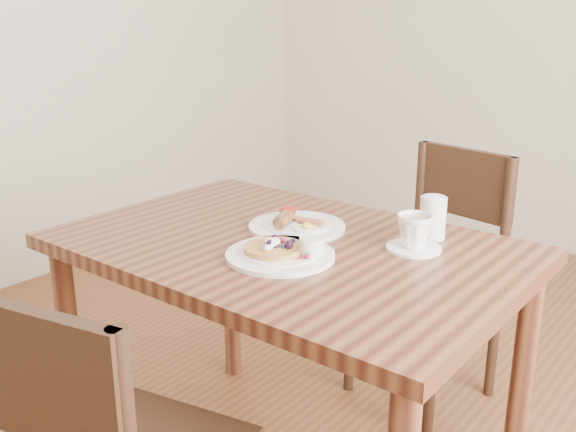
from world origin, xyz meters
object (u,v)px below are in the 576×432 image
object	(u,v)px
teacup_saucer	(414,234)
chair_far	(436,263)
breakfast_plate	(296,225)
water_glass	(433,218)
pancake_plate	(282,252)
dining_table	(288,276)

from	to	relation	value
teacup_saucer	chair_far	bearing A→B (deg)	108.99
chair_far	teacup_saucer	world-z (taller)	chair_far
breakfast_plate	teacup_saucer	size ratio (longest dim) A/B	1.93
water_glass	pancake_plate	bearing A→B (deg)	-121.41
chair_far	breakfast_plate	distance (m)	0.69
dining_table	breakfast_plate	xyz separation A→B (m)	(-0.05, 0.10, 0.11)
chair_far	breakfast_plate	xyz separation A→B (m)	(-0.15, -0.61, 0.27)
pancake_plate	teacup_saucer	xyz separation A→B (m)	(0.23, 0.25, 0.03)
dining_table	chair_far	xyz separation A→B (m)	(0.10, 0.71, -0.16)
teacup_saucer	water_glass	distance (m)	0.11
chair_far	pancake_plate	world-z (taller)	chair_far
pancake_plate	water_glass	world-z (taller)	water_glass
chair_far	teacup_saucer	distance (m)	0.67
pancake_plate	breakfast_plate	world-z (taller)	pancake_plate
breakfast_plate	teacup_saucer	distance (m)	0.34
chair_far	water_glass	world-z (taller)	chair_far
dining_table	water_glass	xyz separation A→B (m)	(0.28, 0.26, 0.16)
pancake_plate	dining_table	bearing A→B (deg)	121.68
teacup_saucer	water_glass	bearing A→B (deg)	92.73
breakfast_plate	teacup_saucer	bearing A→B (deg)	8.71
pancake_plate	teacup_saucer	distance (m)	0.34
teacup_saucer	pancake_plate	bearing A→B (deg)	-132.04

